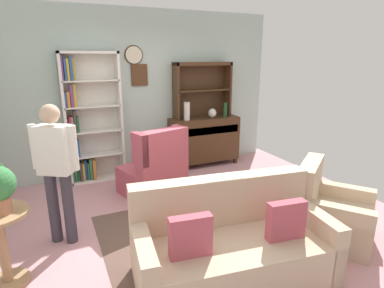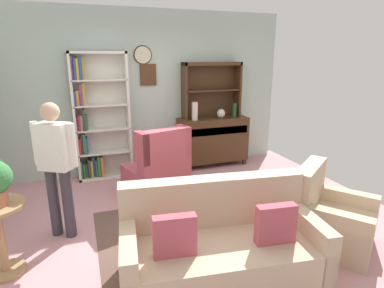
{
  "view_description": "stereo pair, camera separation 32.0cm",
  "coord_description": "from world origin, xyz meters",
  "px_view_note": "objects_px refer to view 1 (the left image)",
  "views": [
    {
      "loc": [
        -1.5,
        -3.29,
        2.03
      ],
      "look_at": [
        0.1,
        0.2,
        0.95
      ],
      "focal_mm": 29.47,
      "sensor_mm": 36.0,
      "label": 1
    },
    {
      "loc": [
        -1.2,
        -3.41,
        2.03
      ],
      "look_at": [
        0.1,
        0.2,
        0.95
      ],
      "focal_mm": 29.47,
      "sensor_mm": 36.0,
      "label": 2
    }
  ],
  "objects_px": {
    "sideboard": "(204,139)",
    "armchair_floral": "(330,214)",
    "couch_floral": "(231,246)",
    "vase_round": "(212,113)",
    "person_reading": "(56,165)",
    "book_stack": "(194,200)",
    "wingback_chair": "(155,172)",
    "bottle_wine": "(225,110)",
    "vase_tall": "(187,111)",
    "bookshelf": "(88,121)",
    "coffee_table": "(193,206)",
    "plant_stand": "(2,241)",
    "sideboard_hutch": "(202,82)"
  },
  "relations": [
    {
      "from": "bookshelf",
      "to": "person_reading",
      "type": "bearing_deg",
      "value": -107.4
    },
    {
      "from": "sideboard_hutch",
      "to": "coffee_table",
      "type": "distance_m",
      "value": 2.84
    },
    {
      "from": "sideboard_hutch",
      "to": "book_stack",
      "type": "xyz_separation_m",
      "value": [
        -1.23,
        -2.3,
        -1.11
      ]
    },
    {
      "from": "couch_floral",
      "to": "armchair_floral",
      "type": "bearing_deg",
      "value": 3.89
    },
    {
      "from": "sideboard",
      "to": "couch_floral",
      "type": "height_order",
      "value": "sideboard"
    },
    {
      "from": "sideboard",
      "to": "sideboard_hutch",
      "type": "height_order",
      "value": "sideboard_hutch"
    },
    {
      "from": "couch_floral",
      "to": "armchair_floral",
      "type": "relative_size",
      "value": 1.77
    },
    {
      "from": "sideboard",
      "to": "plant_stand",
      "type": "relative_size",
      "value": 1.81
    },
    {
      "from": "wingback_chair",
      "to": "sideboard",
      "type": "bearing_deg",
      "value": 36.8
    },
    {
      "from": "bottle_wine",
      "to": "couch_floral",
      "type": "xyz_separation_m",
      "value": [
        -1.59,
        -2.87,
        -0.74
      ]
    },
    {
      "from": "armchair_floral",
      "to": "vase_round",
      "type": "bearing_deg",
      "value": 90.71
    },
    {
      "from": "sideboard",
      "to": "vase_round",
      "type": "xyz_separation_m",
      "value": [
        0.13,
        -0.07,
        0.5
      ]
    },
    {
      "from": "wingback_chair",
      "to": "plant_stand",
      "type": "distance_m",
      "value": 2.21
    },
    {
      "from": "couch_floral",
      "to": "wingback_chair",
      "type": "distance_m",
      "value": 1.99
    },
    {
      "from": "vase_round",
      "to": "bookshelf",
      "type": "bearing_deg",
      "value": 176.03
    },
    {
      "from": "bookshelf",
      "to": "wingback_chair",
      "type": "relative_size",
      "value": 2.0
    },
    {
      "from": "vase_tall",
      "to": "bottle_wine",
      "type": "distance_m",
      "value": 0.78
    },
    {
      "from": "book_stack",
      "to": "bottle_wine",
      "type": "bearing_deg",
      "value": 52.32
    },
    {
      "from": "sideboard",
      "to": "wingback_chair",
      "type": "xyz_separation_m",
      "value": [
        -1.3,
        -0.97,
        -0.13
      ]
    },
    {
      "from": "bookshelf",
      "to": "person_reading",
      "type": "height_order",
      "value": "bookshelf"
    },
    {
      "from": "plant_stand",
      "to": "bottle_wine",
      "type": "bearing_deg",
      "value": 31.08
    },
    {
      "from": "bottle_wine",
      "to": "armchair_floral",
      "type": "distance_m",
      "value": 2.89
    },
    {
      "from": "bookshelf",
      "to": "coffee_table",
      "type": "bearing_deg",
      "value": -69.58
    },
    {
      "from": "coffee_table",
      "to": "book_stack",
      "type": "height_order",
      "value": "book_stack"
    },
    {
      "from": "sideboard_hutch",
      "to": "vase_tall",
      "type": "distance_m",
      "value": 0.65
    },
    {
      "from": "sideboard",
      "to": "armchair_floral",
      "type": "height_order",
      "value": "sideboard"
    },
    {
      "from": "wingback_chair",
      "to": "bottle_wine",
      "type": "bearing_deg",
      "value": 27.57
    },
    {
      "from": "vase_round",
      "to": "person_reading",
      "type": "bearing_deg",
      "value": -149.46
    },
    {
      "from": "vase_tall",
      "to": "coffee_table",
      "type": "relative_size",
      "value": 0.4
    },
    {
      "from": "wingback_chair",
      "to": "couch_floral",
      "type": "bearing_deg",
      "value": -87.25
    },
    {
      "from": "person_reading",
      "to": "book_stack",
      "type": "distance_m",
      "value": 1.54
    },
    {
      "from": "sideboard",
      "to": "vase_round",
      "type": "bearing_deg",
      "value": -27.17
    },
    {
      "from": "bookshelf",
      "to": "vase_tall",
      "type": "height_order",
      "value": "bookshelf"
    },
    {
      "from": "vase_tall",
      "to": "plant_stand",
      "type": "bearing_deg",
      "value": -142.12
    },
    {
      "from": "sideboard_hutch",
      "to": "armchair_floral",
      "type": "relative_size",
      "value": 1.03
    },
    {
      "from": "vase_round",
      "to": "couch_floral",
      "type": "xyz_separation_m",
      "value": [
        -1.33,
        -2.89,
        -0.69
      ]
    },
    {
      "from": "sideboard",
      "to": "bottle_wine",
      "type": "distance_m",
      "value": 0.68
    },
    {
      "from": "vase_round",
      "to": "bottle_wine",
      "type": "bearing_deg",
      "value": -4.95
    },
    {
      "from": "bottle_wine",
      "to": "plant_stand",
      "type": "height_order",
      "value": "bottle_wine"
    },
    {
      "from": "vase_round",
      "to": "person_reading",
      "type": "relative_size",
      "value": 0.11
    },
    {
      "from": "sideboard_hutch",
      "to": "coffee_table",
      "type": "bearing_deg",
      "value": -118.29
    },
    {
      "from": "armchair_floral",
      "to": "coffee_table",
      "type": "height_order",
      "value": "armchair_floral"
    },
    {
      "from": "sideboard",
      "to": "vase_tall",
      "type": "relative_size",
      "value": 4.04
    },
    {
      "from": "armchair_floral",
      "to": "plant_stand",
      "type": "bearing_deg",
      "value": 168.68
    },
    {
      "from": "book_stack",
      "to": "plant_stand",
      "type": "bearing_deg",
      "value": -179.41
    },
    {
      "from": "sideboard_hutch",
      "to": "armchair_floral",
      "type": "xyz_separation_m",
      "value": [
        0.16,
        -2.98,
        -1.27
      ]
    },
    {
      "from": "couch_floral",
      "to": "plant_stand",
      "type": "relative_size",
      "value": 2.64
    },
    {
      "from": "person_reading",
      "to": "coffee_table",
      "type": "xyz_separation_m",
      "value": [
        1.39,
        -0.48,
        -0.55
      ]
    },
    {
      "from": "bookshelf",
      "to": "sideboard_hutch",
      "type": "height_order",
      "value": "bookshelf"
    },
    {
      "from": "vase_tall",
      "to": "book_stack",
      "type": "relative_size",
      "value": 2.17
    }
  ]
}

